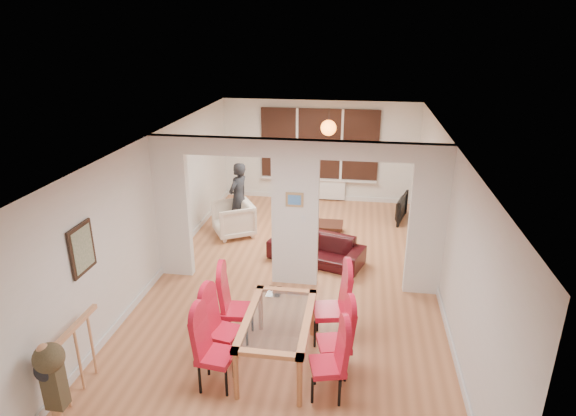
% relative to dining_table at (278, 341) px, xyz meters
% --- Properties ---
extents(floor, '(5.00, 9.00, 0.01)m').
position_rel_dining_table_xyz_m(floor, '(-0.09, 2.27, -0.37)').
color(floor, '#C17A4D').
rests_on(floor, ground).
extents(room_walls, '(5.00, 9.00, 2.60)m').
position_rel_dining_table_xyz_m(room_walls, '(-0.09, 2.27, 0.93)').
color(room_walls, silver).
rests_on(room_walls, floor).
extents(divider_wall, '(5.00, 0.18, 2.60)m').
position_rel_dining_table_xyz_m(divider_wall, '(-0.09, 2.27, 0.93)').
color(divider_wall, white).
rests_on(divider_wall, floor).
extents(bay_window_blinds, '(3.00, 0.08, 1.80)m').
position_rel_dining_table_xyz_m(bay_window_blinds, '(-0.09, 6.71, 1.13)').
color(bay_window_blinds, black).
rests_on(bay_window_blinds, room_walls).
extents(radiator, '(1.40, 0.08, 0.50)m').
position_rel_dining_table_xyz_m(radiator, '(-0.09, 6.67, -0.07)').
color(radiator, white).
rests_on(radiator, floor).
extents(pendant_light, '(0.36, 0.36, 0.36)m').
position_rel_dining_table_xyz_m(pendant_light, '(0.21, 5.57, 1.78)').
color(pendant_light, orange).
rests_on(pendant_light, room_walls).
extents(stair_newel, '(0.40, 1.20, 1.10)m').
position_rel_dining_table_xyz_m(stair_newel, '(-2.34, -0.93, 0.18)').
color(stair_newel, tan).
rests_on(stair_newel, floor).
extents(wall_poster, '(0.04, 0.52, 0.67)m').
position_rel_dining_table_xyz_m(wall_poster, '(-2.56, -0.13, 1.23)').
color(wall_poster, gray).
rests_on(wall_poster, room_walls).
extents(pillar_photo, '(0.30, 0.03, 0.25)m').
position_rel_dining_table_xyz_m(pillar_photo, '(-0.09, 2.17, 1.23)').
color(pillar_photo, '#4C8CD8').
rests_on(pillar_photo, divider_wall).
extents(dining_table, '(0.88, 1.56, 0.73)m').
position_rel_dining_table_xyz_m(dining_table, '(0.00, 0.00, 0.00)').
color(dining_table, '#BB7245').
rests_on(dining_table, floor).
extents(dining_chair_la, '(0.47, 0.47, 1.05)m').
position_rel_dining_table_xyz_m(dining_chair_la, '(-0.69, -0.54, 0.16)').
color(dining_chair_la, red).
rests_on(dining_chair_la, floor).
extents(dining_chair_lb, '(0.49, 0.49, 1.04)m').
position_rel_dining_table_xyz_m(dining_chair_lb, '(-0.74, -0.04, 0.15)').
color(dining_chair_lb, red).
rests_on(dining_chair_lb, floor).
extents(dining_chair_lc, '(0.47, 0.47, 1.09)m').
position_rel_dining_table_xyz_m(dining_chair_lc, '(-0.68, 0.48, 0.18)').
color(dining_chair_lc, red).
rests_on(dining_chair_lc, floor).
extents(dining_chair_ra, '(0.50, 0.50, 1.02)m').
position_rel_dining_table_xyz_m(dining_chair_ra, '(0.70, -0.50, 0.14)').
color(dining_chair_ra, red).
rests_on(dining_chair_ra, floor).
extents(dining_chair_rb, '(0.50, 0.50, 1.03)m').
position_rel_dining_table_xyz_m(dining_chair_rb, '(0.75, -0.05, 0.15)').
color(dining_chair_rb, red).
rests_on(dining_chair_rb, floor).
extents(dining_chair_rc, '(0.55, 0.55, 1.17)m').
position_rel_dining_table_xyz_m(dining_chair_rc, '(0.65, 0.63, 0.22)').
color(dining_chair_rc, red).
rests_on(dining_chair_rc, floor).
extents(sofa, '(1.96, 1.24, 0.53)m').
position_rel_dining_table_xyz_m(sofa, '(0.21, 3.14, -0.10)').
color(sofa, black).
rests_on(sofa, floor).
extents(armchair, '(1.11, 1.11, 0.75)m').
position_rel_dining_table_xyz_m(armchair, '(-1.70, 4.11, 0.01)').
color(armchair, '#F5E3CF').
rests_on(armchair, floor).
extents(person, '(0.67, 0.56, 1.57)m').
position_rel_dining_table_xyz_m(person, '(-1.64, 4.37, 0.42)').
color(person, black).
rests_on(person, floor).
extents(television, '(1.04, 0.39, 0.60)m').
position_rel_dining_table_xyz_m(television, '(1.91, 5.61, -0.07)').
color(television, black).
rests_on(television, floor).
extents(coffee_table, '(1.22, 0.88, 0.25)m').
position_rel_dining_table_xyz_m(coffee_table, '(0.11, 4.48, -0.24)').
color(coffee_table, '#361B12').
rests_on(coffee_table, floor).
extents(bottle, '(0.08, 0.08, 0.30)m').
position_rel_dining_table_xyz_m(bottle, '(-0.05, 4.56, 0.04)').
color(bottle, '#143F19').
rests_on(bottle, coffee_table).
extents(bowl, '(0.22, 0.22, 0.05)m').
position_rel_dining_table_xyz_m(bowl, '(-0.03, 4.43, -0.09)').
color(bowl, '#361B12').
rests_on(bowl, coffee_table).
extents(shoes, '(0.22, 0.23, 0.09)m').
position_rel_dining_table_xyz_m(shoes, '(-0.37, 1.78, -0.32)').
color(shoes, black).
rests_on(shoes, floor).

